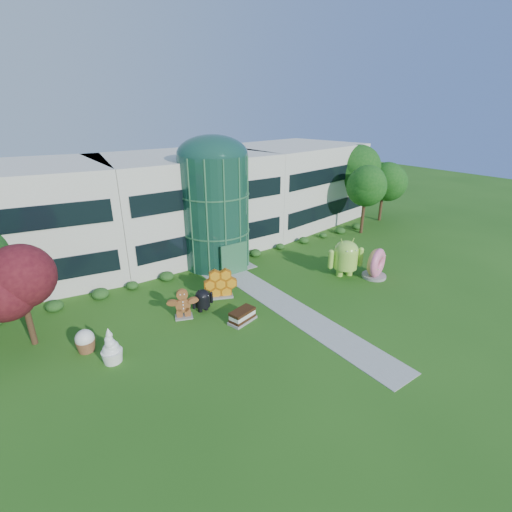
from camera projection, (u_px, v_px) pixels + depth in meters
ground at (305, 318)px, 25.53m from camera, size 140.00×140.00×0.00m
building at (185, 201)px, 37.35m from camera, size 46.00×15.00×9.30m
atrium at (215, 212)px, 32.74m from camera, size 6.00×6.00×9.80m
walkway at (286, 306)px, 27.03m from camera, size 2.40×20.00×0.04m
tree_red at (24, 300)px, 21.66m from camera, size 4.00×4.00×6.00m
trees_backdrop at (210, 217)px, 33.75m from camera, size 52.00×8.00×8.40m
android_green at (346, 255)px, 31.30m from camera, size 3.87×3.31×3.70m
android_black at (203, 299)px, 26.09m from camera, size 1.71×1.16×1.92m
donut at (375, 263)px, 31.15m from camera, size 2.76×1.86×2.63m
gingerbread at (183, 303)px, 25.19m from camera, size 2.55×1.70×2.20m
ice_cream_sandwich at (242, 316)px, 24.96m from camera, size 2.17×1.47×0.88m
honeycomb at (221, 285)px, 27.96m from camera, size 2.82×1.92×2.09m
froyo at (111, 345)px, 20.77m from camera, size 1.30×1.30×2.17m
cupcake at (85, 341)px, 21.85m from camera, size 1.42×1.42×1.41m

